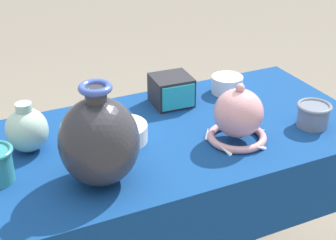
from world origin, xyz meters
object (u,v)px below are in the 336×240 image
vase_dome_bell (238,117)px  mosaic_tile_box (172,90)px  cup_wide_slate (313,114)px  pot_squat_ivory (122,133)px  jar_round_celadon (27,129)px  pot_squat_porcelain (227,84)px  vase_tall_bulbous (99,141)px

vase_dome_bell → mosaic_tile_box: bearing=102.7°
vase_dome_bell → cup_wide_slate: 0.26m
mosaic_tile_box → pot_squat_ivory: mosaic_tile_box is taller
vase_dome_bell → mosaic_tile_box: 0.31m
mosaic_tile_box → cup_wide_slate: size_ratio=1.24×
jar_round_celadon → pot_squat_ivory: bearing=-13.8°
mosaic_tile_box → pot_squat_ivory: bearing=-142.5°
jar_round_celadon → pot_squat_porcelain: 0.71m
pot_squat_ivory → pot_squat_porcelain: bearing=19.5°
pot_squat_porcelain → pot_squat_ivory: size_ratio=0.73×
vase_tall_bulbous → pot_squat_ivory: vase_tall_bulbous is taller
vase_dome_bell → jar_round_celadon: vase_dome_bell is taller
vase_dome_bell → jar_round_celadon: (-0.56, 0.20, -0.01)m
vase_dome_bell → pot_squat_porcelain: 0.34m
mosaic_tile_box → pot_squat_porcelain: mosaic_tile_box is taller
vase_tall_bulbous → pot_squat_ivory: (0.12, 0.17, -0.09)m
vase_tall_bulbous → pot_squat_porcelain: size_ratio=2.49×
vase_tall_bulbous → vase_dome_bell: 0.43m
jar_round_celadon → pot_squat_ivory: (0.26, -0.06, -0.04)m
mosaic_tile_box → pot_squat_porcelain: size_ratio=1.22×
jar_round_celadon → mosaic_tile_box: bearing=11.1°
pot_squat_porcelain → cup_wide_slate: 0.34m
jar_round_celadon → pot_squat_porcelain: jar_round_celadon is taller
vase_tall_bulbous → pot_squat_ivory: size_ratio=1.82×
jar_round_celadon → cup_wide_slate: size_ratio=1.36×
jar_round_celadon → pot_squat_porcelain: (0.71, 0.10, -0.04)m
vase_tall_bulbous → pot_squat_porcelain: (0.57, 0.33, -0.09)m
jar_round_celadon → cup_wide_slate: (0.82, -0.23, -0.03)m
jar_round_celadon → pot_squat_porcelain: bearing=7.8°
mosaic_tile_box → pot_squat_porcelain: bearing=3.4°
vase_tall_bulbous → cup_wide_slate: 0.69m
vase_tall_bulbous → pot_squat_porcelain: 0.67m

